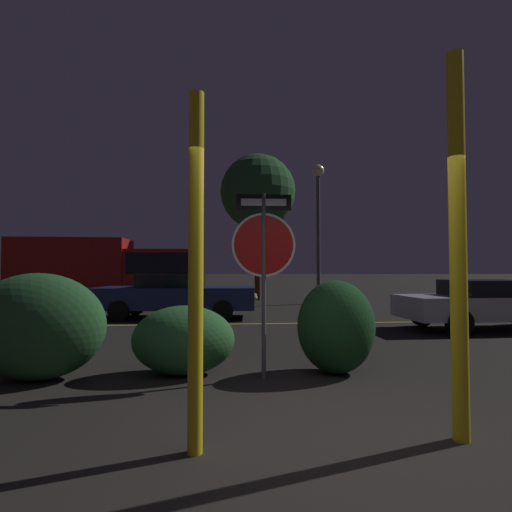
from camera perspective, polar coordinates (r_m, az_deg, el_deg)
The scene contains 13 objects.
ground_plane at distance 3.88m, azimuth 10.84°, elevation -24.52°, with size 260.00×260.00×0.00m, color black.
road_center_stripe at distance 11.14m, azimuth 0.12°, elevation -9.65°, with size 42.92×0.12×0.01m, color gold.
stop_sign at distance 5.52m, azimuth 1.11°, elevation 1.15°, with size 0.89×0.06×2.55m.
yellow_pole_left at distance 3.33m, azimuth -8.60°, elevation -2.02°, with size 0.13×0.13×2.98m, color yellow.
yellow_pole_right at distance 3.97m, azimuth 26.88°, elevation 1.62°, with size 0.15×0.15×3.45m, color yellow.
hedge_bush_1 at distance 6.23m, azimuth -28.81°, elevation -8.81°, with size 1.82×1.03×1.45m, color #285B2D.
hedge_bush_2 at distance 5.90m, azimuth -10.31°, elevation -11.72°, with size 1.46×0.94×0.98m, color #2D6633.
hedge_bush_3 at distance 5.96m, azimuth 11.35°, elevation -9.87°, with size 1.12×0.99×1.34m, color #19421E.
passing_car_2 at distance 12.67m, azimuth -11.38°, elevation -5.52°, with size 5.00×2.19×1.34m.
passing_car_3 at distance 11.57m, azimuth 30.55°, elevation -5.89°, with size 4.61×1.89×1.23m.
delivery_truck at distance 17.57m, azimuth -20.39°, elevation -1.79°, with size 7.19×2.37×2.75m.
street_lamp at distance 17.96m, azimuth 8.87°, elevation 7.44°, with size 0.54×0.54×6.15m.
tree_0 at distance 19.98m, azimuth 0.27°, elevation 9.06°, with size 3.71×3.71×7.20m.
Camera 1 is at (-0.96, -3.45, 1.49)m, focal length 28.00 mm.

